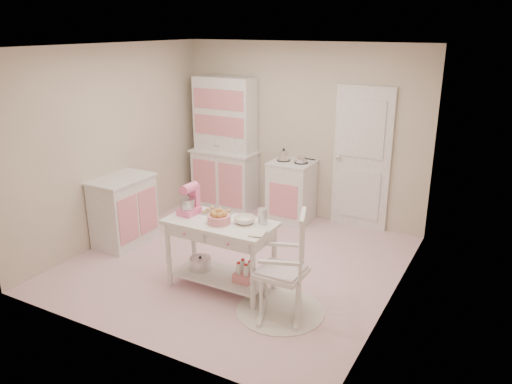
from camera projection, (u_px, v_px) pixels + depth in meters
room_shell at (235, 132)px, 5.70m from camera, size 3.84×3.84×2.62m
door at (362, 159)px, 7.03m from camera, size 0.82×0.05×2.04m
hutch at (224, 144)px, 7.83m from camera, size 1.06×0.50×2.08m
stove at (291, 191)px, 7.42m from camera, size 0.62×0.57×0.92m
base_cabinet at (124, 211)px, 6.65m from camera, size 0.54×0.84×0.92m
lace_rug at (280, 311)px, 5.17m from camera, size 0.92×0.92×0.01m
rocking_chair at (281, 263)px, 4.99m from camera, size 0.70×0.84×1.10m
work_table at (221, 255)px, 5.52m from camera, size 1.20×0.60×0.80m
stand_mixer at (189, 200)px, 5.54m from camera, size 0.21×0.29×0.34m
cookie_tray at (217, 213)px, 5.61m from camera, size 0.34×0.24×0.02m
bread_basket at (219, 219)px, 5.33m from camera, size 0.25×0.25×0.09m
mixing_bowl at (244, 220)px, 5.33m from camera, size 0.23×0.23×0.07m
metal_pitcher at (263, 216)px, 5.30m from camera, size 0.10×0.10×0.17m
recipe_book at (251, 232)px, 5.08m from camera, size 0.18×0.23×0.02m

